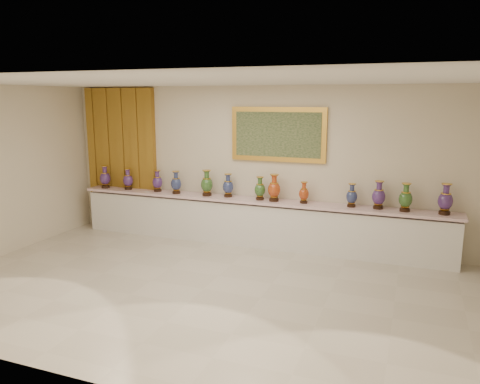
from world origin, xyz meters
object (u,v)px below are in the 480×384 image
object	(u,v)px
vase_0	(105,178)
vase_1	(128,180)
counter	(254,223)
vase_2	(157,182)

from	to	relation	value
vase_0	vase_1	distance (m)	0.55
counter	vase_1	distance (m)	2.84
vase_0	vase_1	world-z (taller)	vase_0
vase_1	vase_2	distance (m)	0.69
vase_0	vase_1	size ratio (longest dim) A/B	1.08
vase_0	vase_1	xyz separation A→B (m)	(0.55, 0.03, -0.02)
counter	vase_0	world-z (taller)	vase_0
vase_1	vase_0	bearing A→B (deg)	-177.00
counter	vase_2	world-z (taller)	vase_2
vase_0	counter	bearing A→B (deg)	0.99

